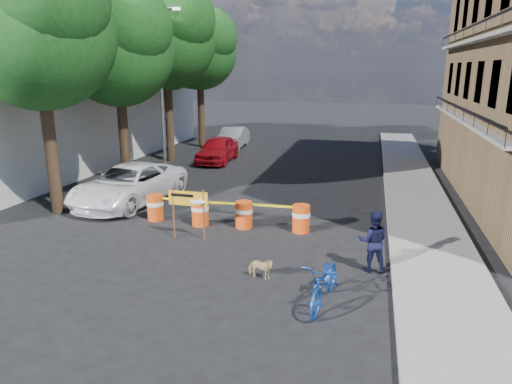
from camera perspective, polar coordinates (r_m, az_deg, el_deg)
The scene contains 19 objects.
ground at distance 13.58m, azimuth -5.26°, elevation -7.11°, with size 120.00×120.00×0.00m, color black.
sidewalk_east at distance 18.63m, azimuth 19.60°, elevation -1.49°, with size 2.40×40.00×0.15m, color gray.
white_building at distance 27.91m, azimuth -24.42°, elevation 9.47°, with size 8.00×22.00×6.00m, color silver.
tree_near at distance 17.71m, azimuth -25.54°, elevation 17.75°, with size 5.46×5.20×9.15m.
tree_mid_a at distance 21.82m, azimuth -16.83°, elevation 16.85°, with size 5.25×5.00×8.68m.
tree_mid_b at distance 26.29m, azimuth -11.13°, elevation 18.36°, with size 5.67×5.40×9.62m.
tree_far at distance 30.87m, azimuth -7.00°, elevation 17.08°, with size 5.04×4.80×8.84m.
streetlamp at distance 23.65m, azimuth -11.66°, elevation 13.04°, with size 1.25×0.18×8.00m.
barrel_far_left at distance 16.29m, azimuth -12.48°, elevation -1.83°, with size 0.58×0.58×0.90m.
barrel_mid_left at distance 15.47m, azimuth -7.00°, elevation -2.48°, with size 0.58×0.58×0.90m.
barrel_mid_right at distance 15.13m, azimuth -1.53°, elevation -2.78°, with size 0.58×0.58×0.90m.
barrel_far_right at distance 14.81m, azimuth 5.65°, elevation -3.25°, with size 0.58×0.58×0.90m.
detour_sign at distance 13.99m, azimuth -7.93°, elevation -1.37°, with size 1.27×0.24×1.64m.
pedestrian at distance 12.25m, azimuth 14.43°, elevation -5.98°, with size 0.79×0.62×1.63m, color black.
bicycle at distance 10.22m, azimuth 8.71°, elevation -8.55°, with size 0.73×1.11×2.11m, color #1546AF.
dog at distance 11.59m, azimuth 0.55°, elevation -9.52°, with size 0.32×0.70×0.59m, color tan.
suv_white at distance 18.53m, azimuth -15.57°, elevation 0.93°, with size 2.49×5.40×1.50m, color white.
sedan_red at distance 25.99m, azimuth -4.83°, elevation 5.36°, with size 1.70×4.24×1.44m, color #AA0E18.
sedan_silver at distance 30.50m, azimuth -2.90°, elevation 6.77°, with size 1.45×4.15×1.37m, color #B0B3B7.
Camera 1 is at (4.27, -11.82, 5.14)m, focal length 32.00 mm.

